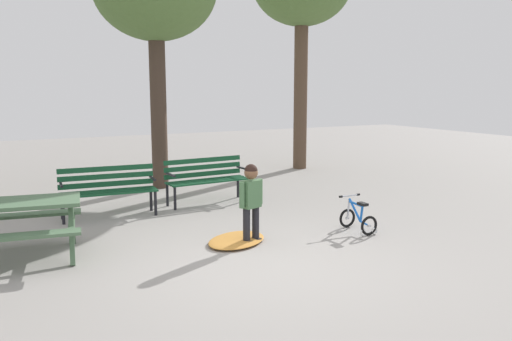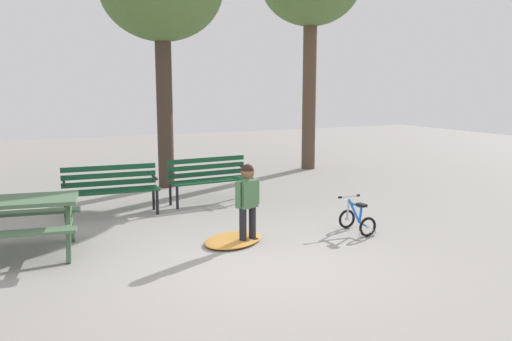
% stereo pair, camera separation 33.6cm
% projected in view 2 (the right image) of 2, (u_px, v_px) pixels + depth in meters
% --- Properties ---
extents(ground, '(36.00, 36.00, 0.00)m').
position_uv_depth(ground, '(253.00, 265.00, 6.47)').
color(ground, gray).
extents(picnic_table, '(1.99, 1.60, 0.79)m').
position_uv_depth(picnic_table, '(5.00, 213.00, 6.70)').
color(picnic_table, '#4C6B4C').
rests_on(picnic_table, ground).
extents(park_bench_far_left, '(1.63, 0.57, 0.85)m').
position_uv_depth(park_bench_far_left, '(111.00, 186.00, 8.94)').
color(park_bench_far_left, '#144728').
rests_on(park_bench_far_left, ground).
extents(park_bench_left, '(1.63, 0.56, 0.85)m').
position_uv_depth(park_bench_left, '(209.00, 176.00, 9.92)').
color(park_bench_left, '#144728').
rests_on(park_bench_left, ground).
extents(child_standing, '(0.42, 0.24, 1.14)m').
position_uv_depth(child_standing, '(248.00, 197.00, 7.28)').
color(child_standing, black).
rests_on(child_standing, ground).
extents(kids_bicycle, '(0.39, 0.56, 0.54)m').
position_uv_depth(kids_bicycle, '(357.00, 220.00, 7.89)').
color(kids_bicycle, black).
rests_on(kids_bicycle, ground).
extents(leaf_pile, '(1.23, 1.14, 0.07)m').
position_uv_depth(leaf_pile, '(233.00, 240.00, 7.43)').
color(leaf_pile, '#C68438').
rests_on(leaf_pile, ground).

